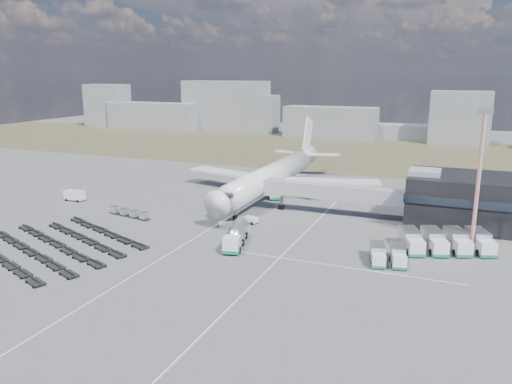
% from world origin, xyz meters
% --- Properties ---
extents(ground, '(420.00, 420.00, 0.00)m').
position_xyz_m(ground, '(0.00, 0.00, 0.00)').
color(ground, '#565659').
rests_on(ground, ground).
extents(grass_strip, '(420.00, 90.00, 0.01)m').
position_xyz_m(grass_strip, '(0.00, 110.00, 0.01)').
color(grass_strip, '#47432B').
rests_on(grass_strip, ground).
extents(lane_markings, '(47.12, 110.00, 0.01)m').
position_xyz_m(lane_markings, '(9.77, 3.00, 0.01)').
color(lane_markings, silver).
rests_on(lane_markings, ground).
extents(terminal, '(30.40, 16.40, 11.00)m').
position_xyz_m(terminal, '(47.77, 23.96, 5.25)').
color(terminal, black).
rests_on(terminal, ground).
extents(jet_bridge, '(30.30, 3.80, 7.05)m').
position_xyz_m(jet_bridge, '(15.90, 20.42, 5.05)').
color(jet_bridge, '#939399').
rests_on(jet_bridge, ground).
extents(airliner, '(51.59, 64.53, 17.62)m').
position_xyz_m(airliner, '(0.00, 32.38, 5.29)').
color(airliner, white).
rests_on(airliner, ground).
extents(skyline, '(302.00, 26.27, 25.74)m').
position_xyz_m(skyline, '(-13.55, 151.89, 9.75)').
color(skyline, gray).
rests_on(skyline, ground).
extents(fuel_tanker, '(5.57, 11.52, 3.61)m').
position_xyz_m(fuel_tanker, '(6.72, -5.17, 1.80)').
color(fuel_tanker, white).
rests_on(fuel_tanker, ground).
extents(pushback_tug, '(3.24, 2.38, 1.34)m').
position_xyz_m(pushback_tug, '(4.00, 8.00, 0.67)').
color(pushback_tug, white).
rests_on(pushback_tug, ground).
extents(utility_van, '(4.87, 2.31, 2.52)m').
position_xyz_m(utility_van, '(-42.06, 8.91, 1.26)').
color(utility_van, white).
rests_on(utility_van, ground).
extents(catering_truck, '(4.62, 6.55, 2.78)m').
position_xyz_m(catering_truck, '(1.14, 29.55, 1.42)').
color(catering_truck, white).
rests_on(catering_truck, ground).
extents(service_trucks_near, '(6.67, 7.47, 2.59)m').
position_xyz_m(service_trucks_near, '(32.84, -3.70, 1.41)').
color(service_trucks_near, white).
rests_on(service_trucks_near, ground).
extents(service_trucks_far, '(16.23, 12.42, 3.19)m').
position_xyz_m(service_trucks_far, '(41.23, 5.92, 1.74)').
color(service_trucks_far, white).
rests_on(service_trucks_far, ground).
extents(uld_row, '(10.89, 3.36, 1.50)m').
position_xyz_m(uld_row, '(-21.72, 2.54, 0.90)').
color(uld_row, black).
rests_on(uld_row, ground).
extents(baggage_dollies, '(35.16, 30.26, 0.82)m').
position_xyz_m(baggage_dollies, '(-22.51, -17.94, 0.41)').
color(baggage_dollies, black).
rests_on(baggage_dollies, ground).
extents(floodlight_mast, '(2.30, 1.89, 24.53)m').
position_xyz_m(floodlight_mast, '(45.32, 6.59, 12.30)').
color(floodlight_mast, red).
rests_on(floodlight_mast, ground).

